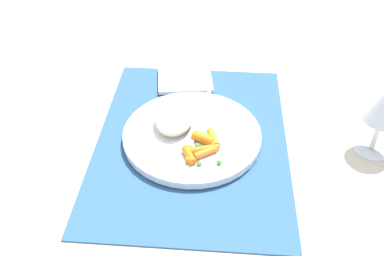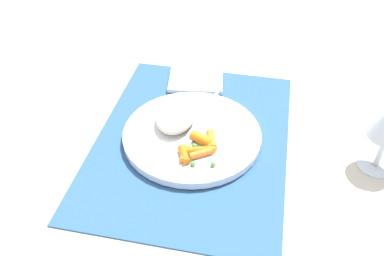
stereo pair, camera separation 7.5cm
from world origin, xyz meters
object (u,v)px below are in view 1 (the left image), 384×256
(carrot_portion, at_px, (203,146))
(fork, at_px, (197,120))
(napkin, at_px, (185,80))
(plate, at_px, (192,135))
(rice_mound, at_px, (174,117))

(carrot_portion, height_order, fork, carrot_portion)
(carrot_portion, xyz_separation_m, napkin, (-0.23, -0.05, -0.02))
(plate, relative_size, carrot_portion, 2.89)
(rice_mound, xyz_separation_m, fork, (-0.01, 0.04, -0.01))
(rice_mound, distance_m, napkin, 0.17)
(plate, distance_m, napkin, 0.19)
(carrot_portion, height_order, napkin, carrot_portion)
(fork, relative_size, napkin, 1.66)
(fork, bearing_deg, rice_mound, -77.24)
(fork, bearing_deg, napkin, -166.86)
(plate, height_order, rice_mound, rice_mound)
(rice_mound, height_order, napkin, rice_mound)
(plate, bearing_deg, carrot_portion, 27.19)
(rice_mound, height_order, carrot_portion, rice_mound)
(carrot_portion, bearing_deg, rice_mound, -138.61)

